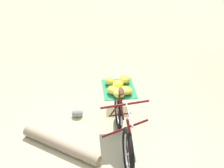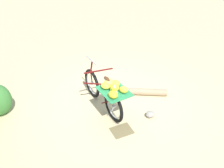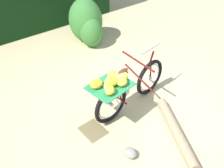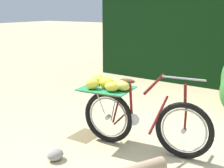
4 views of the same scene
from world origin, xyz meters
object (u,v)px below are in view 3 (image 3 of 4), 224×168
(fallen_log, at_px, (176,131))
(path_stone, at_px, (130,153))
(bicycle, at_px, (126,87))
(shrub_cluster, at_px, (86,23))

(fallen_log, relative_size, path_stone, 6.71)
(bicycle, relative_size, shrub_cluster, 1.55)
(bicycle, xyz_separation_m, fallen_log, (-1.00, -0.24, -0.44))
(bicycle, height_order, path_stone, bicycle)
(shrub_cluster, distance_m, path_stone, 3.72)
(shrub_cluster, bearing_deg, bicycle, 158.78)
(bicycle, bearing_deg, path_stone, -132.85)
(fallen_log, height_order, path_stone, fallen_log)
(bicycle, bearing_deg, fallen_log, -82.07)
(fallen_log, relative_size, shrub_cluster, 1.27)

